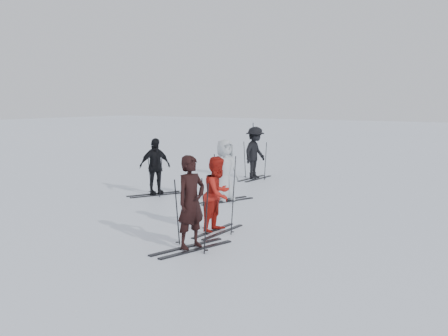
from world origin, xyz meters
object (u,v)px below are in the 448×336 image
object	(u,v)px
skier_grey	(225,171)
piste_marker	(253,141)
skier_uphill_left	(155,167)
skier_red	(218,195)
skier_uphill_far	(255,153)
skier_near_dark	(191,203)

from	to	relation	value
skier_grey	piste_marker	bearing A→B (deg)	43.86
skier_uphill_left	skier_red	bearing A→B (deg)	-99.71
skier_uphill_left	skier_uphill_far	size ratio (longest dim) A/B	0.91
skier_grey	skier_uphill_far	world-z (taller)	skier_uphill_far
skier_red	skier_near_dark	bearing A→B (deg)	-168.95
skier_uphill_far	piste_marker	distance (m)	6.48
skier_uphill_left	piste_marker	distance (m)	10.41
skier_near_dark	skier_red	xyz separation A→B (m)	(-0.34, 1.40, -0.08)
skier_red	skier_uphill_left	bearing A→B (deg)	52.98
skier_grey	skier_uphill_far	size ratio (longest dim) A/B	0.93
skier_near_dark	piste_marker	distance (m)	15.98
piste_marker	skier_uphill_left	bearing A→B (deg)	-75.54
skier_near_dark	skier_grey	world-z (taller)	skier_near_dark
skier_near_dark	piste_marker	size ratio (longest dim) A/B	1.02
skier_grey	skier_uphill_left	distance (m)	2.29
skier_red	skier_grey	size ratio (longest dim) A/B	0.94
skier_grey	skier_uphill_left	xyz separation A→B (m)	(-2.27, -0.28, -0.02)
skier_uphill_left	piste_marker	world-z (taller)	piste_marker
skier_uphill_left	piste_marker	bearing A→B (deg)	39.08
skier_near_dark	skier_red	world-z (taller)	skier_near_dark
skier_near_dark	skier_uphill_far	xyz separation A→B (m)	(-3.74, 8.77, 0.03)
skier_red	piste_marker	distance (m)	14.57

